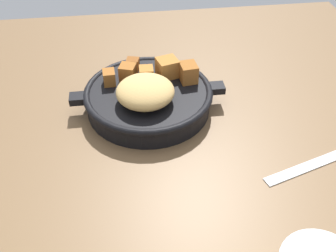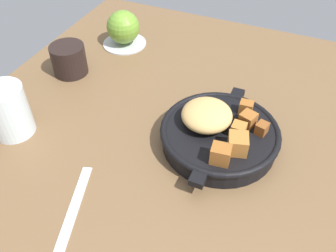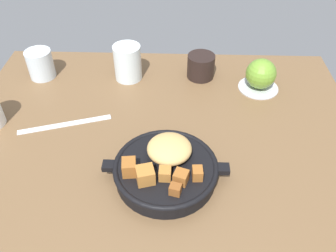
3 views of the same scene
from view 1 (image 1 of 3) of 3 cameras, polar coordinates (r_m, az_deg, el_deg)
ground_plane at (r=61.79cm, az=-0.59°, el=-1.42°), size 96.47×88.17×2.40cm
cast_iron_skillet at (r=63.65cm, az=-2.94°, el=4.56°), size 25.64×21.37×7.41cm
butter_knife at (r=60.96cm, az=22.80°, el=-4.40°), size 21.64×8.17×0.36cm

